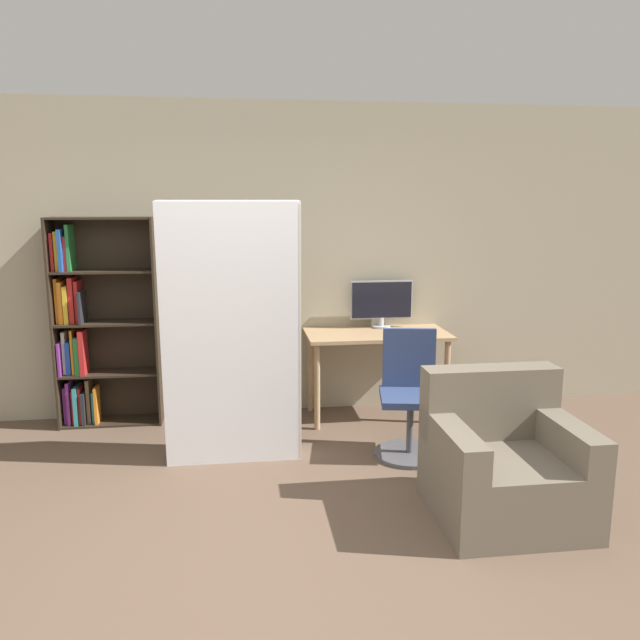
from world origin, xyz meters
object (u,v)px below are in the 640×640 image
(bookshelf, at_px, (94,327))
(armchair, at_px, (503,463))
(monitor, at_px, (381,302))
(mattress_near, at_px, (233,335))
(office_chair, at_px, (410,405))

(bookshelf, distance_m, armchair, 3.43)
(monitor, xyz_separation_m, mattress_near, (-1.31, -0.99, -0.05))
(monitor, relative_size, armchair, 0.66)
(office_chair, bearing_deg, bookshelf, 157.46)
(bookshelf, bearing_deg, monitor, 0.45)
(office_chair, xyz_separation_m, armchair, (0.31, -0.97, -0.06))
(bookshelf, height_order, armchair, bookshelf)
(monitor, bearing_deg, mattress_near, -142.95)
(monitor, xyz_separation_m, bookshelf, (-2.46, -0.02, -0.16))
(monitor, xyz_separation_m, office_chair, (-0.01, -1.03, -0.61))
(armchair, bearing_deg, bookshelf, 144.26)
(monitor, bearing_deg, bookshelf, -179.55)
(bookshelf, bearing_deg, mattress_near, -39.90)
(office_chair, xyz_separation_m, bookshelf, (-2.45, 1.02, 0.45))
(office_chair, relative_size, mattress_near, 0.49)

